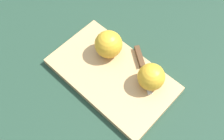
# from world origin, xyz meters

# --- Properties ---
(ground_plane) EXTENTS (4.00, 4.00, 0.00)m
(ground_plane) POSITION_xyz_m (0.00, 0.00, 0.00)
(ground_plane) COLOR #1E3828
(cutting_board) EXTENTS (0.43, 0.30, 0.02)m
(cutting_board) POSITION_xyz_m (0.00, 0.00, 0.01)
(cutting_board) COLOR tan
(cutting_board) RESTS_ON ground_plane
(apple_half_left) EXTENTS (0.09, 0.09, 0.09)m
(apple_half_left) POSITION_xyz_m (-0.05, 0.06, 0.07)
(apple_half_left) COLOR gold
(apple_half_left) RESTS_ON cutting_board
(apple_half_right) EXTENTS (0.08, 0.08, 0.08)m
(apple_half_right) POSITION_xyz_m (0.12, 0.03, 0.06)
(apple_half_right) COLOR gold
(apple_half_right) RESTS_ON cutting_board
(knife) EXTENTS (0.13, 0.13, 0.02)m
(knife) POSITION_xyz_m (0.05, 0.09, 0.03)
(knife) COLOR silver
(knife) RESTS_ON cutting_board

